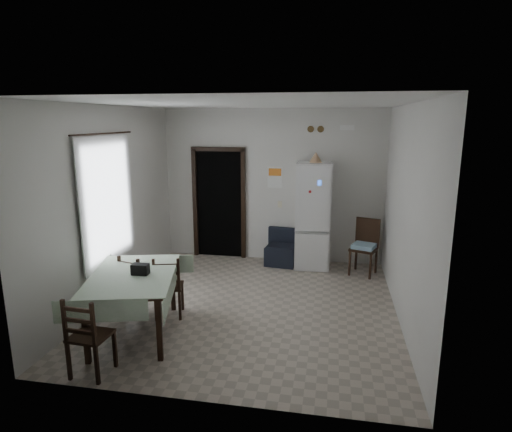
{
  "coord_description": "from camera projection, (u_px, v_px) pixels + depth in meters",
  "views": [
    {
      "loc": [
        1.14,
        -5.77,
        2.69
      ],
      "look_at": [
        0.0,
        0.5,
        1.25
      ],
      "focal_mm": 30.0,
      "sensor_mm": 36.0,
      "label": 1
    }
  ],
  "objects": [
    {
      "name": "curtain_rod",
      "position": [
        103.0,
        134.0,
        5.94
      ],
      "size": [
        0.02,
        1.6,
        0.02
      ],
      "primitive_type": "cylinder",
      "rotation": [
        1.57,
        0.0,
        0.0
      ],
      "color": "black",
      "rests_on": "ground"
    },
    {
      "name": "tan_cone",
      "position": [
        316.0,
        157.0,
        7.58
      ],
      "size": [
        0.23,
        0.23,
        0.19
      ],
      "primitive_type": "cone",
      "rotation": [
        0.0,
        0.0,
        0.0
      ],
      "color": "tan",
      "rests_on": "fridge"
    },
    {
      "name": "corner_chair",
      "position": [
        364.0,
        248.0,
        7.51
      ],
      "size": [
        0.55,
        0.55,
        0.99
      ],
      "primitive_type": null,
      "rotation": [
        0.0,
        0.0,
        -0.35
      ],
      "color": "black",
      "rests_on": "ground"
    },
    {
      "name": "window_recess",
      "position": [
        101.0,
        200.0,
        6.17
      ],
      "size": [
        0.1,
        1.2,
        1.6
      ],
      "primitive_type": "cube",
      "color": "silver",
      "rests_on": "ground"
    },
    {
      "name": "light_switch",
      "position": [
        280.0,
        204.0,
        8.21
      ],
      "size": [
        0.08,
        0.02,
        0.12
      ],
      "primitive_type": "cube",
      "color": "beige",
      "rests_on": "ground"
    },
    {
      "name": "emergency_light",
      "position": [
        347.0,
        128.0,
        7.65
      ],
      "size": [
        0.25,
        0.07,
        0.09
      ],
      "primitive_type": "cube",
      "color": "white",
      "rests_on": "ground"
    },
    {
      "name": "vent_left",
      "position": [
        311.0,
        129.0,
        7.79
      ],
      "size": [
        0.12,
        0.03,
        0.12
      ],
      "primitive_type": "cylinder",
      "rotation": [
        1.57,
        0.0,
        0.0
      ],
      "color": "brown",
      "rests_on": "ground"
    },
    {
      "name": "dining_chair_near_head",
      "position": [
        90.0,
        335.0,
        4.54
      ],
      "size": [
        0.41,
        0.41,
        0.91
      ],
      "primitive_type": null,
      "rotation": [
        0.0,
        0.0,
        3.08
      ],
      "color": "black",
      "rests_on": "ground"
    },
    {
      "name": "calendar",
      "position": [
        275.0,
        177.0,
        8.11
      ],
      "size": [
        0.28,
        0.02,
        0.4
      ],
      "primitive_type": "cube",
      "color": "white",
      "rests_on": "ground"
    },
    {
      "name": "ceiling",
      "position": [
        249.0,
        103.0,
        5.69
      ],
      "size": [
        4.2,
        4.5,
        0.02
      ],
      "primitive_type": null,
      "color": "white",
      "rests_on": "ground"
    },
    {
      "name": "black_bag",
      "position": [
        140.0,
        269.0,
        5.31
      ],
      "size": [
        0.21,
        0.13,
        0.13
      ],
      "primitive_type": "cube",
      "rotation": [
        0.0,
        0.0,
        0.04
      ],
      "color": "black",
      "rests_on": "dining_table"
    },
    {
      "name": "doorway",
      "position": [
        222.0,
        202.0,
        8.63
      ],
      "size": [
        1.06,
        0.52,
        2.22
      ],
      "color": "black",
      "rests_on": "ground"
    },
    {
      "name": "vent_right",
      "position": [
        321.0,
        129.0,
        7.76
      ],
      "size": [
        0.12,
        0.03,
        0.12
      ],
      "primitive_type": "cylinder",
      "rotation": [
        1.57,
        0.0,
        0.0
      ],
      "color": "brown",
      "rests_on": "ground"
    },
    {
      "name": "navy_seat",
      "position": [
        282.0,
        247.0,
        8.06
      ],
      "size": [
        0.62,
        0.6,
        0.67
      ],
      "primitive_type": null,
      "rotation": [
        0.0,
        0.0,
        -0.13
      ],
      "color": "black",
      "rests_on": "ground"
    },
    {
      "name": "dining_table",
      "position": [
        135.0,
        304.0,
        5.42
      ],
      "size": [
        1.37,
        1.75,
        0.81
      ],
      "primitive_type": null,
      "rotation": [
        0.0,
        0.0,
        0.26
      ],
      "color": "#A7BCA1",
      "rests_on": "ground"
    },
    {
      "name": "dining_chair_far_right",
      "position": [
        169.0,
        285.0,
        5.93
      ],
      "size": [
        0.46,
        0.46,
        0.88
      ],
      "primitive_type": null,
      "rotation": [
        0.0,
        0.0,
        3.38
      ],
      "color": "black",
      "rests_on": "ground"
    },
    {
      "name": "fridge",
      "position": [
        313.0,
        216.0,
        7.82
      ],
      "size": [
        0.65,
        0.65,
        1.95
      ],
      "primitive_type": null,
      "rotation": [
        0.0,
        0.0,
        0.04
      ],
      "color": "silver",
      "rests_on": "ground"
    },
    {
      "name": "calendar_image",
      "position": [
        275.0,
        172.0,
        8.08
      ],
      "size": [
        0.24,
        0.01,
        0.14
      ],
      "primitive_type": "cube",
      "color": "orange",
      "rests_on": "ground"
    },
    {
      "name": "wall_right",
      "position": [
        406.0,
        216.0,
        5.64
      ],
      "size": [
        0.02,
        4.5,
        2.9
      ],
      "primitive_type": null,
      "color": "silver",
      "rests_on": "ground"
    },
    {
      "name": "wall_back",
      "position": [
        272.0,
        186.0,
        8.17
      ],
      "size": [
        4.2,
        0.02,
        2.9
      ],
      "primitive_type": null,
      "color": "silver",
      "rests_on": "ground"
    },
    {
      "name": "ground",
      "position": [
        250.0,
        306.0,
        6.33
      ],
      "size": [
        4.5,
        4.5,
        0.0
      ],
      "primitive_type": "plane",
      "color": "#A59786",
      "rests_on": "ground"
    },
    {
      "name": "wall_left",
      "position": [
        112.0,
        205.0,
        6.37
      ],
      "size": [
        0.02,
        4.5,
        2.9
      ],
      "primitive_type": null,
      "color": "silver",
      "rests_on": "ground"
    },
    {
      "name": "dining_chair_far_left",
      "position": [
        138.0,
        284.0,
        5.98
      ],
      "size": [
        0.46,
        0.46,
        0.88
      ],
      "primitive_type": null,
      "rotation": [
        0.0,
        0.0,
        2.88
      ],
      "color": "black",
      "rests_on": "ground"
    },
    {
      "name": "curtain",
      "position": [
        108.0,
        201.0,
        6.15
      ],
      "size": [
        0.02,
        1.45,
        1.85
      ],
      "primitive_type": "cube",
      "color": "silver",
      "rests_on": "ground"
    },
    {
      "name": "wall_front",
      "position": [
        201.0,
        260.0,
        3.85
      ],
      "size": [
        4.2,
        0.02,
        2.9
      ],
      "primitive_type": null,
      "color": "silver",
      "rests_on": "ground"
    }
  ]
}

